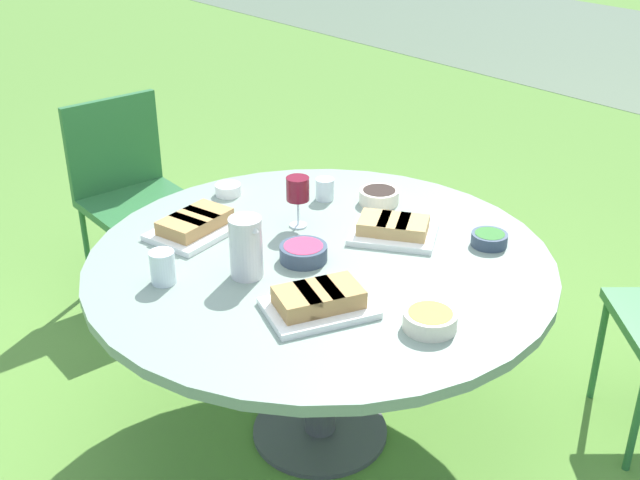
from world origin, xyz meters
The scene contains 15 objects.
ground_plane centered at (0.00, 0.00, 0.00)m, with size 40.00×40.00×0.00m, color #5B8C38.
dining_table centered at (0.00, 0.00, 0.64)m, with size 1.49×1.49×0.72m.
chair_near_right centered at (-1.34, 0.05, 0.52)m, with size 0.44×0.46×0.89m.
water_pitcher centered at (-0.06, -0.25, 0.81)m, with size 0.11×0.10×0.19m.
wine_glass centered at (-0.22, 0.09, 0.85)m, with size 0.08×0.08×0.18m.
platter_bread_main centered at (-0.41, -0.20, 0.75)m, with size 0.28×0.34×0.07m.
platter_charcuterie centered at (0.06, 0.28, 0.74)m, with size 0.35×0.33×0.06m.
platter_sandwich_side centered at (0.24, -0.22, 0.75)m, with size 0.30×0.35×0.07m.
bowl_fries centered at (0.51, -0.05, 0.74)m, with size 0.15×0.15×0.05m.
bowl_salad centered at (0.31, 0.47, 0.74)m, with size 0.12×0.12×0.04m.
bowl_olives centered at (-0.17, 0.43, 0.74)m, with size 0.14×0.14×0.05m.
bowl_dip_red centered at (-0.02, -0.05, 0.74)m, with size 0.15×0.15×0.05m.
bowl_dip_cream centered at (-0.59, 0.07, 0.74)m, with size 0.10×0.10×0.04m.
cup_water_near centered at (-0.19, -0.46, 0.77)m, with size 0.08×0.08×0.10m.
cup_water_far centered at (-0.32, 0.31, 0.76)m, with size 0.07×0.07×0.08m.
Camera 1 is at (1.68, -1.49, 1.93)m, focal length 45.00 mm.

